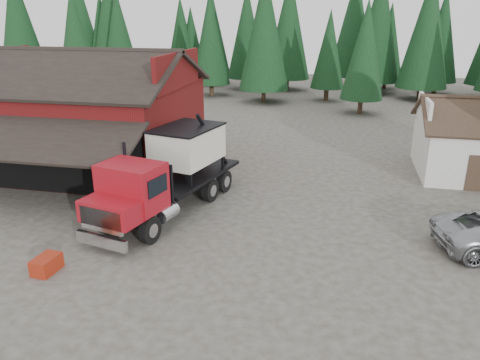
# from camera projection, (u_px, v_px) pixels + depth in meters

# --- Properties ---
(ground) EXTENTS (120.00, 120.00, 0.00)m
(ground) POSITION_uv_depth(u_px,v_px,m) (220.00, 258.00, 18.34)
(ground) COLOR #433E34
(ground) RESTS_ON ground
(red_barn) EXTENTS (12.80, 13.63, 7.18)m
(red_barn) POSITION_uv_depth(u_px,v_px,m) (87.00, 123.00, 28.75)
(red_barn) COLOR #5F0F14
(red_barn) RESTS_ON ground
(conifer_backdrop) EXTENTS (76.00, 16.00, 16.00)m
(conifer_backdrop) POSITION_uv_depth(u_px,v_px,m) (307.00, 92.00, 56.99)
(conifer_backdrop) COLOR black
(conifer_backdrop) RESTS_ON ground
(near_pine_a) EXTENTS (4.40, 4.40, 11.40)m
(near_pine_a) POSITION_uv_depth(u_px,v_px,m) (76.00, 42.00, 46.36)
(near_pine_a) COLOR #382619
(near_pine_a) RESTS_ON ground
(near_pine_b) EXTENTS (3.96, 3.96, 10.40)m
(near_pine_b) POSITION_uv_depth(u_px,v_px,m) (365.00, 50.00, 42.76)
(near_pine_b) COLOR #382619
(near_pine_b) RESTS_ON ground
(near_pine_d) EXTENTS (5.28, 5.28, 13.40)m
(near_pine_d) POSITION_uv_depth(u_px,v_px,m) (265.00, 30.00, 47.94)
(near_pine_d) COLOR #382619
(near_pine_d) RESTS_ON ground
(feed_truck) EXTENTS (4.78, 10.09, 4.40)m
(feed_truck) POSITION_uv_depth(u_px,v_px,m) (169.00, 170.00, 22.05)
(feed_truck) COLOR black
(feed_truck) RESTS_ON ground
(equip_box) EXTENTS (0.78, 1.15, 0.60)m
(equip_box) POSITION_uv_depth(u_px,v_px,m) (47.00, 264.00, 17.26)
(equip_box) COLOR maroon
(equip_box) RESTS_ON ground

